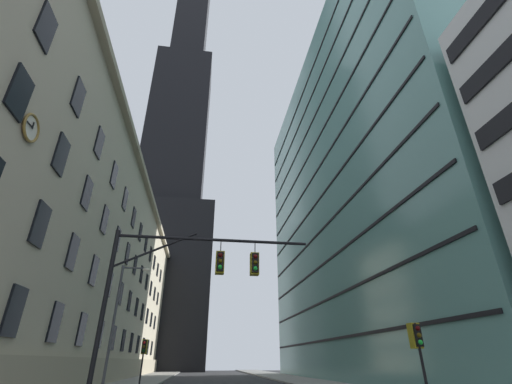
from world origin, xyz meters
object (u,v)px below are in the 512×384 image
(traffic_light_far_left, at_px, (144,349))
(street_lamppost, at_px, (119,314))
(traffic_signal_mast, at_px, (191,277))
(traffic_light_near_right, at_px, (417,340))

(traffic_light_far_left, relative_size, street_lamppost, 0.42)
(traffic_signal_mast, distance_m, street_lamppost, 10.82)
(traffic_light_near_right, height_order, street_lamppost, street_lamppost)
(traffic_light_near_right, xyz_separation_m, traffic_light_far_left, (-13.63, 15.06, 0.01))
(traffic_light_near_right, relative_size, traffic_light_far_left, 1.00)
(traffic_light_near_right, distance_m, traffic_light_far_left, 20.31)
(street_lamppost, bearing_deg, traffic_signal_mast, -62.73)
(traffic_signal_mast, xyz_separation_m, traffic_light_far_left, (-3.70, 14.33, -2.53))
(traffic_light_near_right, distance_m, street_lamppost, 18.24)
(traffic_signal_mast, height_order, traffic_light_near_right, traffic_signal_mast)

